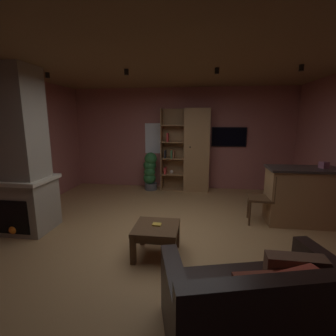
{
  "coord_description": "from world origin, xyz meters",
  "views": [
    {
      "loc": [
        0.54,
        -3.6,
        1.86
      ],
      "look_at": [
        0.0,
        0.4,
        1.05
      ],
      "focal_mm": 26.15,
      "sensor_mm": 36.0,
      "label": 1
    }
  ],
  "objects_px": {
    "table_book_0": "(157,224)",
    "potted_floor_plant": "(150,171)",
    "wall_mounted_tv": "(229,137)",
    "dining_chair": "(265,195)",
    "leather_couch": "(260,310)",
    "coffee_table": "(156,232)",
    "stone_fireplace": "(20,160)",
    "tissue_box": "(324,165)",
    "bookshelf_cabinet": "(193,151)",
    "kitchen_bar_counter": "(309,196)"
  },
  "relations": [
    {
      "from": "dining_chair",
      "to": "potted_floor_plant",
      "type": "xyz_separation_m",
      "value": [
        -2.48,
        1.84,
        -0.01
      ]
    },
    {
      "from": "leather_couch",
      "to": "potted_floor_plant",
      "type": "relative_size",
      "value": 1.69
    },
    {
      "from": "wall_mounted_tv",
      "to": "potted_floor_plant",
      "type": "bearing_deg",
      "value": -170.8
    },
    {
      "from": "bookshelf_cabinet",
      "to": "potted_floor_plant",
      "type": "relative_size",
      "value": 2.12
    },
    {
      "from": "coffee_table",
      "to": "table_book_0",
      "type": "relative_size",
      "value": 5.15
    },
    {
      "from": "potted_floor_plant",
      "to": "dining_chair",
      "type": "bearing_deg",
      "value": -36.54
    },
    {
      "from": "stone_fireplace",
      "to": "dining_chair",
      "type": "height_order",
      "value": "stone_fireplace"
    },
    {
      "from": "stone_fireplace",
      "to": "bookshelf_cabinet",
      "type": "height_order",
      "value": "stone_fireplace"
    },
    {
      "from": "leather_couch",
      "to": "dining_chair",
      "type": "xyz_separation_m",
      "value": [
        0.64,
        2.54,
        0.23
      ]
    },
    {
      "from": "potted_floor_plant",
      "to": "wall_mounted_tv",
      "type": "xyz_separation_m",
      "value": [
        2.04,
        0.33,
        0.89
      ]
    },
    {
      "from": "kitchen_bar_counter",
      "to": "leather_couch",
      "type": "height_order",
      "value": "kitchen_bar_counter"
    },
    {
      "from": "dining_chair",
      "to": "potted_floor_plant",
      "type": "bearing_deg",
      "value": 143.46
    },
    {
      "from": "stone_fireplace",
      "to": "leather_couch",
      "type": "height_order",
      "value": "stone_fireplace"
    },
    {
      "from": "dining_chair",
      "to": "stone_fireplace",
      "type": "bearing_deg",
      "value": -168.65
    },
    {
      "from": "kitchen_bar_counter",
      "to": "potted_floor_plant",
      "type": "bearing_deg",
      "value": 151.37
    },
    {
      "from": "stone_fireplace",
      "to": "potted_floor_plant",
      "type": "relative_size",
      "value": 2.66
    },
    {
      "from": "bookshelf_cabinet",
      "to": "wall_mounted_tv",
      "type": "xyz_separation_m",
      "value": [
        0.91,
        0.21,
        0.35
      ]
    },
    {
      "from": "kitchen_bar_counter",
      "to": "table_book_0",
      "type": "bearing_deg",
      "value": -151.58
    },
    {
      "from": "potted_floor_plant",
      "to": "stone_fireplace",
      "type": "bearing_deg",
      "value": -120.8
    },
    {
      "from": "kitchen_bar_counter",
      "to": "coffee_table",
      "type": "relative_size",
      "value": 2.46
    },
    {
      "from": "kitchen_bar_counter",
      "to": "dining_chair",
      "type": "height_order",
      "value": "kitchen_bar_counter"
    },
    {
      "from": "dining_chair",
      "to": "potted_floor_plant",
      "type": "relative_size",
      "value": 0.92
    },
    {
      "from": "tissue_box",
      "to": "table_book_0",
      "type": "height_order",
      "value": "tissue_box"
    },
    {
      "from": "leather_couch",
      "to": "bookshelf_cabinet",
      "type": "bearing_deg",
      "value": 98.99
    },
    {
      "from": "stone_fireplace",
      "to": "kitchen_bar_counter",
      "type": "xyz_separation_m",
      "value": [
        4.83,
        0.88,
        -0.69
      ]
    },
    {
      "from": "table_book_0",
      "to": "potted_floor_plant",
      "type": "bearing_deg",
      "value": 103.48
    },
    {
      "from": "wall_mounted_tv",
      "to": "coffee_table",
      "type": "bearing_deg",
      "value": -110.33
    },
    {
      "from": "leather_couch",
      "to": "coffee_table",
      "type": "height_order",
      "value": "leather_couch"
    },
    {
      "from": "bookshelf_cabinet",
      "to": "potted_floor_plant",
      "type": "xyz_separation_m",
      "value": [
        -1.13,
        -0.12,
        -0.54
      ]
    },
    {
      "from": "stone_fireplace",
      "to": "wall_mounted_tv",
      "type": "height_order",
      "value": "stone_fireplace"
    },
    {
      "from": "kitchen_bar_counter",
      "to": "leather_couch",
      "type": "relative_size",
      "value": 0.87
    },
    {
      "from": "leather_couch",
      "to": "potted_floor_plant",
      "type": "height_order",
      "value": "potted_floor_plant"
    },
    {
      "from": "stone_fireplace",
      "to": "table_book_0",
      "type": "height_order",
      "value": "stone_fireplace"
    },
    {
      "from": "leather_couch",
      "to": "wall_mounted_tv",
      "type": "bearing_deg",
      "value": 87.61
    },
    {
      "from": "table_book_0",
      "to": "coffee_table",
      "type": "bearing_deg",
      "value": -94.25
    },
    {
      "from": "wall_mounted_tv",
      "to": "dining_chair",
      "type": "bearing_deg",
      "value": -78.36
    },
    {
      "from": "tissue_box",
      "to": "leather_couch",
      "type": "bearing_deg",
      "value": -121.21
    },
    {
      "from": "stone_fireplace",
      "to": "wall_mounted_tv",
      "type": "xyz_separation_m",
      "value": [
        3.62,
        2.99,
        0.2
      ]
    },
    {
      "from": "coffee_table",
      "to": "wall_mounted_tv",
      "type": "distance_m",
      "value": 3.87
    },
    {
      "from": "table_book_0",
      "to": "stone_fireplace",
      "type": "bearing_deg",
      "value": 168.68
    },
    {
      "from": "coffee_table",
      "to": "wall_mounted_tv",
      "type": "bearing_deg",
      "value": 69.67
    },
    {
      "from": "potted_floor_plant",
      "to": "coffee_table",
      "type": "bearing_deg",
      "value": -76.67
    },
    {
      "from": "wall_mounted_tv",
      "to": "leather_couch",
      "type": "bearing_deg",
      "value": -92.39
    },
    {
      "from": "table_book_0",
      "to": "potted_floor_plant",
      "type": "relative_size",
      "value": 0.12
    },
    {
      "from": "coffee_table",
      "to": "wall_mounted_tv",
      "type": "xyz_separation_m",
      "value": [
        1.29,
        3.48,
        1.07
      ]
    },
    {
      "from": "bookshelf_cabinet",
      "to": "potted_floor_plant",
      "type": "distance_m",
      "value": 1.26
    },
    {
      "from": "table_book_0",
      "to": "wall_mounted_tv",
      "type": "height_order",
      "value": "wall_mounted_tv"
    },
    {
      "from": "tissue_box",
      "to": "dining_chair",
      "type": "height_order",
      "value": "tissue_box"
    },
    {
      "from": "stone_fireplace",
      "to": "leather_couch",
      "type": "xyz_separation_m",
      "value": [
        3.43,
        -1.72,
        -0.9
      ]
    },
    {
      "from": "dining_chair",
      "to": "table_book_0",
      "type": "bearing_deg",
      "value": -143.51
    }
  ]
}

